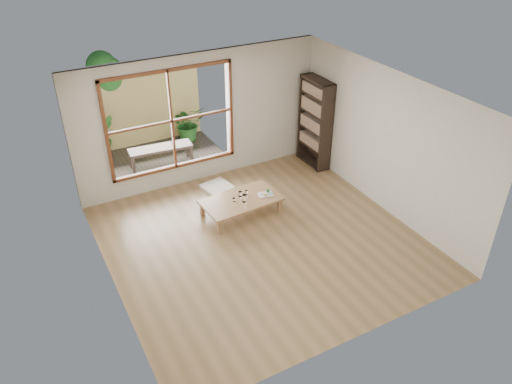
# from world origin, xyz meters

# --- Properties ---
(ground) EXTENTS (5.00, 5.00, 0.00)m
(ground) POSITION_xyz_m (0.00, 0.00, 0.00)
(ground) COLOR #96724B
(ground) RESTS_ON ground
(low_table) EXTENTS (1.46, 0.89, 0.31)m
(low_table) POSITION_xyz_m (0.07, 0.88, 0.27)
(low_table) COLOR #977649
(low_table) RESTS_ON ground
(floor_cushion) EXTENTS (0.61, 0.61, 0.08)m
(floor_cushion) POSITION_xyz_m (0.03, 1.87, 0.04)
(floor_cushion) COLOR beige
(floor_cushion) RESTS_ON ground
(bookshelf) EXTENTS (0.30, 0.85, 1.89)m
(bookshelf) POSITION_xyz_m (2.33, 1.90, 0.94)
(bookshelf) COLOR #2E2019
(bookshelf) RESTS_ON ground
(glass_tall) EXTENTS (0.08, 0.08, 0.15)m
(glass_tall) POSITION_xyz_m (0.08, 0.78, 0.38)
(glass_tall) COLOR silver
(glass_tall) RESTS_ON low_table
(glass_mid) EXTENTS (0.06, 0.06, 0.09)m
(glass_mid) POSITION_xyz_m (0.23, 0.98, 0.35)
(glass_mid) COLOR silver
(glass_mid) RESTS_ON low_table
(glass_short) EXTENTS (0.07, 0.07, 0.09)m
(glass_short) POSITION_xyz_m (0.10, 0.99, 0.36)
(glass_short) COLOR silver
(glass_short) RESTS_ON low_table
(glass_small) EXTENTS (0.06, 0.06, 0.07)m
(glass_small) POSITION_xyz_m (-0.08, 0.88, 0.34)
(glass_small) COLOR silver
(glass_small) RESTS_ON low_table
(food_tray) EXTENTS (0.30, 0.24, 0.08)m
(food_tray) POSITION_xyz_m (0.55, 0.81, 0.33)
(food_tray) COLOR white
(food_tray) RESTS_ON low_table
(deck) EXTENTS (2.80, 2.00, 0.05)m
(deck) POSITION_xyz_m (-0.60, 3.56, 0.00)
(deck) COLOR #312B24
(deck) RESTS_ON ground
(garden_bench) EXTENTS (1.36, 0.51, 0.42)m
(garden_bench) POSITION_xyz_m (-0.61, 3.33, 0.39)
(garden_bench) COLOR #2E2019
(garden_bench) RESTS_ON deck
(bamboo_fence) EXTENTS (2.80, 0.06, 1.80)m
(bamboo_fence) POSITION_xyz_m (-0.60, 4.56, 0.90)
(bamboo_fence) COLOR tan
(bamboo_fence) RESTS_ON ground
(shrub_right) EXTENTS (0.79, 0.70, 0.82)m
(shrub_right) POSITION_xyz_m (0.38, 4.22, 0.44)
(shrub_right) COLOR #2A6826
(shrub_right) RESTS_ON deck
(shrub_left) EXTENTS (0.64, 0.54, 1.07)m
(shrub_left) POSITION_xyz_m (-1.62, 4.10, 0.56)
(shrub_left) COLOR #2A6826
(shrub_left) RESTS_ON deck
(garden_tree) EXTENTS (1.04, 0.85, 2.22)m
(garden_tree) POSITION_xyz_m (-1.28, 4.86, 1.63)
(garden_tree) COLOR #4C3D2D
(garden_tree) RESTS_ON ground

